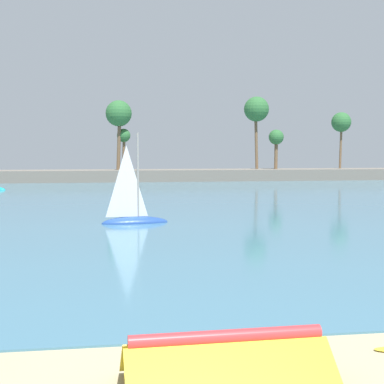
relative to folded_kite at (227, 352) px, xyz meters
The scene contains 4 objects.
sea 59.34m from the folded_kite, 90.66° to the left, with size 220.00×112.52×0.06m, color teal.
palm_headland 75.76m from the folded_kite, 93.36° to the left, with size 104.22×6.39×13.21m.
folded_kite is the anchor object (origin of this frame).
sailboat_mid_bay 26.51m from the folded_kite, 91.35° to the left, with size 4.55×1.82×6.43m.
Camera 1 is at (-1.69, -4.45, 4.97)m, focal length 53.06 mm.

